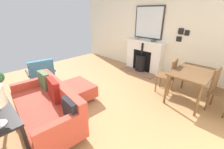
{
  "coord_description": "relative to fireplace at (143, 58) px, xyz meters",
  "views": [
    {
      "loc": [
        1.54,
        2.75,
        1.92
      ],
      "look_at": [
        -0.67,
        0.54,
        0.57
      ],
      "focal_mm": 23.43,
      "sensor_mm": 36.0,
      "label": 1
    }
  ],
  "objects": [
    {
      "name": "ground_plane",
      "position": [
        2.64,
        -0.1,
        -0.47
      ],
      "size": [
        5.73,
        6.0,
        0.01
      ],
      "primitive_type": "cube",
      "color": "#A87A4C"
    },
    {
      "name": "wall_left",
      "position": [
        -0.23,
        -0.1,
        0.87
      ],
      "size": [
        0.12,
        6.0,
        2.68
      ],
      "primitive_type": "cube",
      "color": "silver",
      "rests_on": "ground"
    },
    {
      "name": "fireplace",
      "position": [
        0.0,
        0.0,
        0.0
      ],
      "size": [
        0.67,
        1.39,
        1.04
      ],
      "color": "#93664C",
      "rests_on": "ground"
    },
    {
      "name": "mirror_over_mantel",
      "position": [
        -0.14,
        -0.0,
        1.13
      ],
      "size": [
        0.04,
        1.01,
        1.0
      ],
      "color": "#2D2823"
    },
    {
      "name": "mantel_bowl_near",
      "position": [
        -0.05,
        -0.35,
        0.59
      ],
      "size": [
        0.12,
        0.12,
        0.04
      ],
      "color": "#9E9384",
      "rests_on": "fireplace"
    },
    {
      "name": "mantel_bowl_far",
      "position": [
        -0.05,
        0.29,
        0.6
      ],
      "size": [
        0.14,
        0.14,
        0.06
      ],
      "color": "#334C56",
      "rests_on": "fireplace"
    },
    {
      "name": "sofa",
      "position": [
        3.45,
        0.28,
        -0.13
      ],
      "size": [
        0.92,
        1.79,
        0.81
      ],
      "color": "#B2B2B7",
      "rests_on": "ground"
    },
    {
      "name": "ottoman",
      "position": [
        2.62,
        -0.05,
        -0.24
      ],
      "size": [
        0.66,
        0.81,
        0.36
      ],
      "color": "#B2B2B7",
      "rests_on": "ground"
    },
    {
      "name": "armchair_accent",
      "position": [
        2.95,
        -1.26,
        -0.04
      ],
      "size": [
        0.75,
        0.68,
        0.79
      ],
      "color": "#4C3321",
      "rests_on": "ground"
    },
    {
      "name": "dining_table",
      "position": [
        0.86,
        1.83,
        0.16
      ],
      "size": [
        1.1,
        0.74,
        0.73
      ],
      "color": "brown",
      "rests_on": "ground"
    },
    {
      "name": "dining_chair_near_fireplace",
      "position": [
        0.85,
        1.33,
        0.05
      ],
      "size": [
        0.45,
        0.45,
        0.88
      ],
      "color": "brown",
      "rests_on": "ground"
    },
    {
      "name": "dining_chair_by_back_wall",
      "position": [
        0.85,
        2.34,
        0.06
      ],
      "size": [
        0.43,
        0.43,
        0.9
      ],
      "color": "brown",
      "rests_on": "ground"
    },
    {
      "name": "photo_gallery_row",
      "position": [
        -0.15,
        1.08,
        0.87
      ],
      "size": [
        0.02,
        0.32,
        0.37
      ],
      "color": "black"
    }
  ]
}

